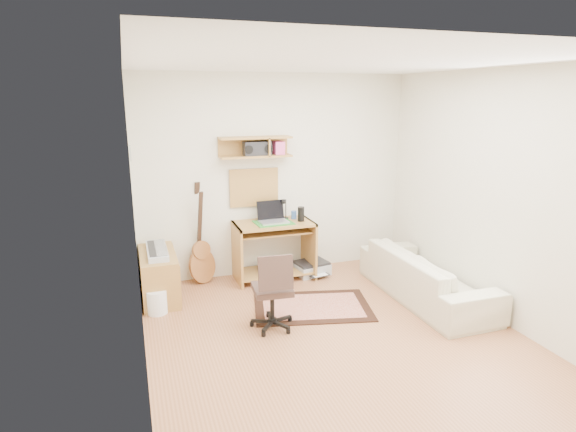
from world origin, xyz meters
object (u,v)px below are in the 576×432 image
object	(u,v)px
cabinet	(159,276)
task_chair	(272,289)
printer	(311,268)
sofa	(426,268)
desk	(274,250)

from	to	relation	value
cabinet	task_chair	bearing A→B (deg)	-47.44
cabinet	printer	size ratio (longest dim) A/B	2.07
sofa	task_chair	bearing A→B (deg)	93.96
task_chair	sofa	bearing A→B (deg)	8.84
desk	cabinet	bearing A→B (deg)	-173.19
task_chair	printer	distance (m)	1.62
desk	cabinet	xyz separation A→B (m)	(-1.46, -0.18, -0.10)
desk	sofa	distance (m)	1.91
cabinet	printer	bearing A→B (deg)	4.25
printer	sofa	distance (m)	1.54
printer	task_chair	bearing A→B (deg)	-135.53
printer	sofa	size ratio (longest dim) A/B	0.23
desk	task_chair	world-z (taller)	task_chair
cabinet	printer	world-z (taller)	cabinet
desk	cabinet	distance (m)	1.48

